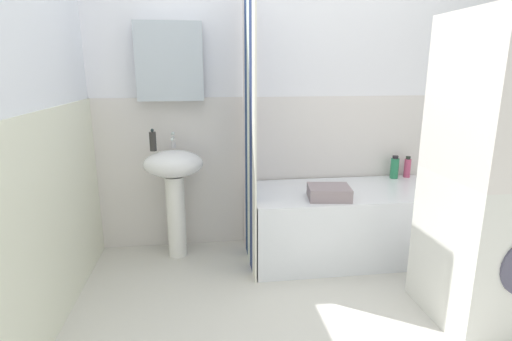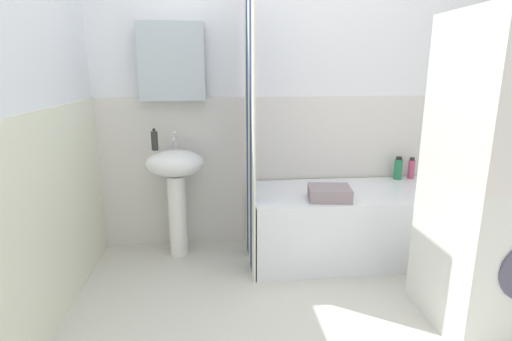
{
  "view_description": "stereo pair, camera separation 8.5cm",
  "coord_description": "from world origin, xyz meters",
  "px_view_note": "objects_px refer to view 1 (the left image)",
  "views": [
    {
      "loc": [
        -0.72,
        -1.88,
        1.4
      ],
      "look_at": [
        -0.36,
        0.74,
        0.73
      ],
      "focal_mm": 27.86,
      "sensor_mm": 36.0,
      "label": 1
    },
    {
      "loc": [
        -0.64,
        -1.89,
        1.4
      ],
      "look_at": [
        -0.36,
        0.74,
        0.73
      ],
      "focal_mm": 27.86,
      "sensor_mm": 36.0,
      "label": 2
    }
  ],
  "objects_px": {
    "towel_folded": "(329,192)",
    "washer_dryer_stack": "(497,176)",
    "sink": "(174,180)",
    "body_wash_bottle": "(407,167)",
    "soap_dispenser": "(153,141)",
    "lotion_bottle": "(395,168)",
    "bathtub": "(345,222)"
  },
  "relations": [
    {
      "from": "soap_dispenser",
      "to": "bathtub",
      "type": "height_order",
      "value": "soap_dispenser"
    },
    {
      "from": "lotion_bottle",
      "to": "towel_folded",
      "type": "distance_m",
      "value": 0.84
    },
    {
      "from": "bathtub",
      "to": "towel_folded",
      "type": "bearing_deg",
      "value": -137.68
    },
    {
      "from": "sink",
      "to": "lotion_bottle",
      "type": "bearing_deg",
      "value": 3.55
    },
    {
      "from": "body_wash_bottle",
      "to": "lotion_bottle",
      "type": "bearing_deg",
      "value": -172.95
    },
    {
      "from": "body_wash_bottle",
      "to": "washer_dryer_stack",
      "type": "distance_m",
      "value": 1.19
    },
    {
      "from": "soap_dispenser",
      "to": "bathtub",
      "type": "xyz_separation_m",
      "value": [
        1.43,
        -0.16,
        -0.64
      ]
    },
    {
      "from": "sink",
      "to": "body_wash_bottle",
      "type": "distance_m",
      "value": 1.92
    },
    {
      "from": "soap_dispenser",
      "to": "bathtub",
      "type": "bearing_deg",
      "value": -6.54
    },
    {
      "from": "sink",
      "to": "washer_dryer_stack",
      "type": "height_order",
      "value": "washer_dryer_stack"
    },
    {
      "from": "bathtub",
      "to": "body_wash_bottle",
      "type": "height_order",
      "value": "body_wash_bottle"
    },
    {
      "from": "bathtub",
      "to": "lotion_bottle",
      "type": "xyz_separation_m",
      "value": [
        0.51,
        0.27,
        0.35
      ]
    },
    {
      "from": "lotion_bottle",
      "to": "body_wash_bottle",
      "type": "bearing_deg",
      "value": 7.05
    },
    {
      "from": "towel_folded",
      "to": "bathtub",
      "type": "bearing_deg",
      "value": 42.32
    },
    {
      "from": "towel_folded",
      "to": "washer_dryer_stack",
      "type": "xyz_separation_m",
      "value": [
        0.7,
        -0.69,
        0.28
      ]
    },
    {
      "from": "sink",
      "to": "lotion_bottle",
      "type": "relative_size",
      "value": 4.36
    },
    {
      "from": "bathtub",
      "to": "washer_dryer_stack",
      "type": "relative_size",
      "value": 0.86
    },
    {
      "from": "washer_dryer_stack",
      "to": "soap_dispenser",
      "type": "bearing_deg",
      "value": 151.54
    },
    {
      "from": "bathtub",
      "to": "towel_folded",
      "type": "height_order",
      "value": "towel_folded"
    },
    {
      "from": "towel_folded",
      "to": "washer_dryer_stack",
      "type": "bearing_deg",
      "value": -44.78
    },
    {
      "from": "towel_folded",
      "to": "body_wash_bottle",
      "type": "bearing_deg",
      "value": 29.38
    },
    {
      "from": "lotion_bottle",
      "to": "towel_folded",
      "type": "height_order",
      "value": "lotion_bottle"
    },
    {
      "from": "washer_dryer_stack",
      "to": "body_wash_bottle",
      "type": "bearing_deg",
      "value": 83.5
    },
    {
      "from": "bathtub",
      "to": "lotion_bottle",
      "type": "bearing_deg",
      "value": 27.89
    },
    {
      "from": "soap_dispenser",
      "to": "towel_folded",
      "type": "height_order",
      "value": "soap_dispenser"
    },
    {
      "from": "soap_dispenser",
      "to": "washer_dryer_stack",
      "type": "relative_size",
      "value": 0.1
    },
    {
      "from": "soap_dispenser",
      "to": "body_wash_bottle",
      "type": "distance_m",
      "value": 2.08
    },
    {
      "from": "soap_dispenser",
      "to": "body_wash_bottle",
      "type": "bearing_deg",
      "value": 3.33
    },
    {
      "from": "lotion_bottle",
      "to": "soap_dispenser",
      "type": "bearing_deg",
      "value": -176.9
    },
    {
      "from": "soap_dispenser",
      "to": "washer_dryer_stack",
      "type": "distance_m",
      "value": 2.19
    },
    {
      "from": "sink",
      "to": "body_wash_bottle",
      "type": "relative_size",
      "value": 4.65
    },
    {
      "from": "body_wash_bottle",
      "to": "towel_folded",
      "type": "relative_size",
      "value": 0.62
    }
  ]
}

